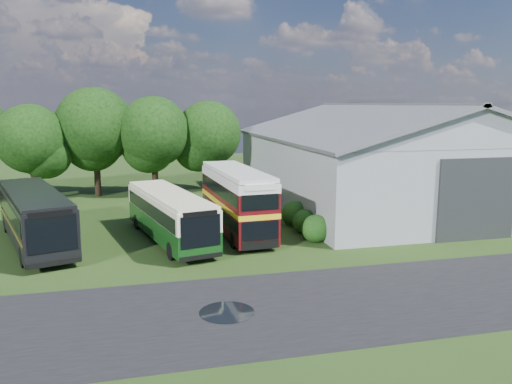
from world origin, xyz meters
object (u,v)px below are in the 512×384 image
object	(u,v)px
bus_dark_single	(35,216)
storage_shed	(381,153)
bus_green_single	(169,215)
bus_maroon_double	(237,201)

from	to	relation	value
bus_dark_single	storage_shed	bearing A→B (deg)	-2.87
bus_green_single	bus_maroon_double	distance (m)	4.35
bus_maroon_double	storage_shed	bearing A→B (deg)	23.39
storage_shed	bus_maroon_double	xyz separation A→B (m)	(-13.60, -6.99, -2.11)
bus_maroon_double	bus_green_single	bearing A→B (deg)	-174.43
bus_maroon_double	bus_dark_single	distance (m)	11.94
bus_green_single	storage_shed	bearing A→B (deg)	10.41
storage_shed	bus_maroon_double	bearing A→B (deg)	-152.80
storage_shed	bus_green_single	world-z (taller)	storage_shed
storage_shed	bus_green_single	distance (m)	19.63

